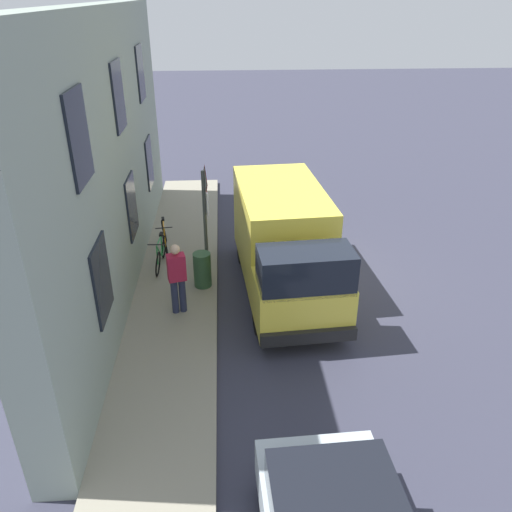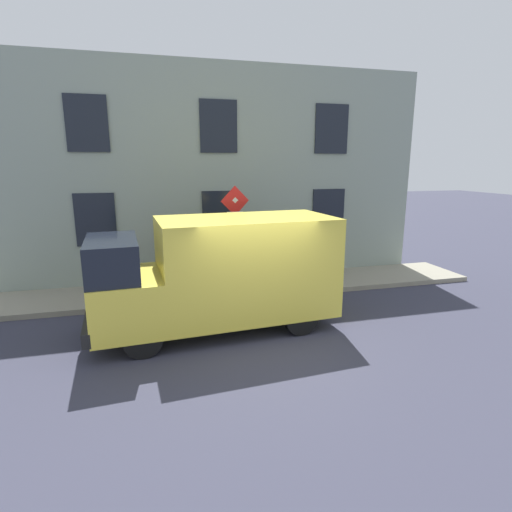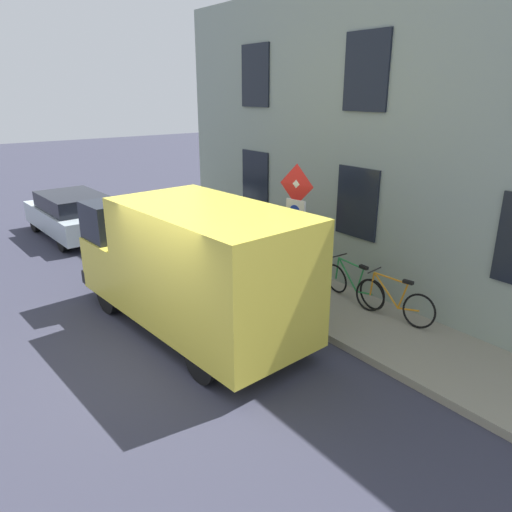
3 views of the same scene
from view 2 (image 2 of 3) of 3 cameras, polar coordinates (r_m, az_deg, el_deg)
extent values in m
plane|color=#343444|center=(8.76, 0.28, -11.61)|extent=(80.00, 80.00, 0.00)
cube|color=gray|center=(11.90, -4.07, -4.55)|extent=(2.04, 15.06, 0.14)
cube|color=gray|center=(12.70, -5.48, 11.21)|extent=(0.70, 13.06, 6.53)
cube|color=black|center=(13.50, 10.20, 6.16)|extent=(0.06, 1.10, 1.50)
cube|color=black|center=(12.43, -5.09, 5.74)|extent=(0.06, 1.10, 1.50)
cube|color=black|center=(12.35, -21.80, 4.82)|extent=(0.06, 1.10, 1.50)
cube|color=black|center=(13.45, 10.66, 17.27)|extent=(0.06, 1.10, 1.50)
cube|color=black|center=(12.38, -5.34, 17.83)|extent=(0.06, 1.10, 1.50)
cube|color=black|center=(12.29, -22.86, 16.94)|extent=(0.06, 1.10, 1.50)
cylinder|color=#474C47|center=(10.81, -3.03, 1.72)|extent=(0.09, 0.09, 2.80)
pyramid|color=silver|center=(10.57, -2.95, 7.75)|extent=(0.12, 0.50, 0.50)
pyramid|color=red|center=(10.58, -2.96, 7.75)|extent=(0.11, 0.56, 0.56)
cube|color=white|center=(10.66, -2.95, 4.81)|extent=(0.11, 0.44, 0.56)
cylinder|color=#1933B2|center=(10.62, -2.93, 5.12)|extent=(0.05, 0.24, 0.24)
cube|color=yellow|center=(9.00, -1.39, -1.40)|extent=(2.26, 3.93, 2.18)
cube|color=yellow|center=(8.77, -17.88, -6.10)|extent=(2.09, 1.54, 1.10)
cube|color=black|center=(8.53, -19.71, -0.48)|extent=(1.98, 1.11, 0.84)
cube|color=black|center=(8.93, -22.58, -8.68)|extent=(2.01, 0.30, 0.28)
cylinder|color=black|center=(8.13, -15.80, -11.23)|extent=(0.27, 0.77, 0.76)
cylinder|color=black|center=(9.77, -16.42, -7.11)|extent=(0.27, 0.77, 0.76)
cylinder|color=black|center=(8.88, 6.40, -8.69)|extent=(0.27, 0.77, 0.76)
cylinder|color=black|center=(10.40, 2.27, -5.34)|extent=(0.27, 0.77, 0.76)
torus|color=black|center=(12.37, 0.21, -1.89)|extent=(0.22, 0.67, 0.66)
torus|color=black|center=(12.81, 4.55, -1.42)|extent=(0.22, 0.67, 0.66)
cylinder|color=orange|center=(12.45, 1.65, -0.82)|extent=(0.12, 0.60, 0.60)
cylinder|color=orange|center=(12.42, 1.97, 0.43)|extent=(0.14, 0.72, 0.07)
cylinder|color=orange|center=(12.61, 3.15, -0.74)|extent=(0.06, 0.19, 0.55)
cylinder|color=orange|center=(12.72, 3.69, -1.70)|extent=(0.09, 0.43, 0.12)
cylinder|color=orange|center=(12.32, 0.32, -0.77)|extent=(0.05, 0.09, 0.50)
cube|color=black|center=(12.57, 3.47, 0.67)|extent=(0.11, 0.21, 0.06)
cylinder|color=#262626|center=(12.27, 0.43, 0.59)|extent=(0.46, 0.09, 0.03)
torus|color=black|center=(12.25, -4.60, -2.09)|extent=(0.15, 0.67, 0.66)
torus|color=black|center=(12.42, 0.21, -1.84)|extent=(0.15, 0.67, 0.66)
cylinder|color=#258942|center=(12.24, -3.05, -1.08)|extent=(0.07, 0.60, 0.60)
cylinder|color=#258942|center=(12.19, -2.72, 0.18)|extent=(0.08, 0.73, 0.07)
cylinder|color=#258942|center=(12.31, -1.38, -1.07)|extent=(0.05, 0.19, 0.55)
cylinder|color=#258942|center=(12.39, -0.75, -2.08)|extent=(0.06, 0.43, 0.12)
cylinder|color=#258942|center=(12.19, -4.51, -0.96)|extent=(0.04, 0.09, 0.50)
cube|color=black|center=(12.25, -1.05, 0.36)|extent=(0.09, 0.20, 0.06)
cylinder|color=#262626|center=(12.13, -4.42, 0.41)|extent=(0.46, 0.06, 0.03)
cylinder|color=#262B47|center=(11.34, -12.43, -3.10)|extent=(0.16, 0.16, 0.85)
cylinder|color=#262B47|center=(11.51, -12.69, -2.88)|extent=(0.16, 0.16, 0.85)
cube|color=#AA1D3A|center=(11.25, -12.74, 0.62)|extent=(0.45, 0.35, 0.62)
sphere|color=beige|center=(11.16, -12.86, 2.87)|extent=(0.22, 0.22, 0.22)
cylinder|color=#2D5133|center=(11.02, -6.49, -3.20)|extent=(0.44, 0.44, 0.90)
camera|label=1|loc=(14.18, -62.47, 19.03)|focal=35.75mm
camera|label=3|loc=(9.81, 50.01, 12.64)|focal=33.62mm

